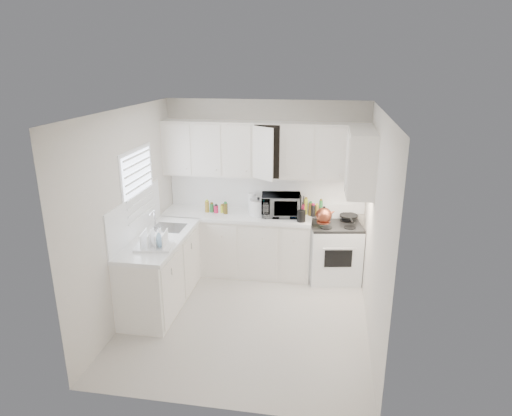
% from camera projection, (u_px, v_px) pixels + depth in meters
% --- Properties ---
extents(floor, '(3.20, 3.20, 0.00)m').
position_uv_depth(floor, '(247.00, 318.00, 5.75)').
color(floor, beige).
rests_on(floor, ground).
extents(ceiling, '(3.20, 3.20, 0.00)m').
position_uv_depth(ceiling, '(245.00, 111.00, 4.94)').
color(ceiling, white).
rests_on(ceiling, ground).
extents(wall_back, '(3.00, 0.00, 3.00)m').
position_uv_depth(wall_back, '(266.00, 187.00, 6.85)').
color(wall_back, silver).
rests_on(wall_back, ground).
extents(wall_front, '(3.00, 0.00, 3.00)m').
position_uv_depth(wall_front, '(212.00, 285.00, 3.85)').
color(wall_front, silver).
rests_on(wall_front, ground).
extents(wall_left, '(0.00, 3.20, 3.20)m').
position_uv_depth(wall_left, '(128.00, 215.00, 5.58)').
color(wall_left, silver).
rests_on(wall_left, ground).
extents(wall_right, '(0.00, 3.20, 3.20)m').
position_uv_depth(wall_right, '(376.00, 229.00, 5.11)').
color(wall_right, silver).
rests_on(wall_right, ground).
extents(window_blinds, '(0.06, 0.96, 1.06)m').
position_uv_depth(window_blinds, '(139.00, 188.00, 5.83)').
color(window_blinds, white).
rests_on(window_blinds, wall_left).
extents(lower_cabinets_back, '(2.22, 0.60, 0.90)m').
position_uv_depth(lower_cabinets_back, '(237.00, 244.00, 6.89)').
color(lower_cabinets_back, silver).
rests_on(lower_cabinets_back, floor).
extents(lower_cabinets_left, '(0.60, 1.60, 0.90)m').
position_uv_depth(lower_cabinets_left, '(161.00, 272.00, 5.99)').
color(lower_cabinets_left, silver).
rests_on(lower_cabinets_left, floor).
extents(countertop_back, '(2.24, 0.64, 0.05)m').
position_uv_depth(countertop_back, '(237.00, 215.00, 6.73)').
color(countertop_back, white).
rests_on(countertop_back, lower_cabinets_back).
extents(countertop_left, '(0.64, 1.62, 0.05)m').
position_uv_depth(countertop_left, '(159.00, 239.00, 5.84)').
color(countertop_left, white).
rests_on(countertop_left, lower_cabinets_left).
extents(backsplash_back, '(2.98, 0.02, 0.55)m').
position_uv_depth(backsplash_back, '(266.00, 192.00, 6.86)').
color(backsplash_back, white).
rests_on(backsplash_back, wall_back).
extents(backsplash_left, '(0.02, 1.60, 0.55)m').
position_uv_depth(backsplash_left, '(136.00, 216.00, 5.79)').
color(backsplash_left, white).
rests_on(backsplash_left, wall_left).
extents(upper_cabinets_back, '(3.00, 0.33, 0.80)m').
position_uv_depth(upper_cabinets_back, '(264.00, 177.00, 6.63)').
color(upper_cabinets_back, silver).
rests_on(upper_cabinets_back, wall_back).
extents(upper_cabinets_right, '(0.33, 0.90, 0.80)m').
position_uv_depth(upper_cabinets_right, '(359.00, 192.00, 5.84)').
color(upper_cabinets_right, silver).
rests_on(upper_cabinets_right, wall_right).
extents(sink, '(0.42, 0.38, 0.30)m').
position_uv_depth(sink, '(168.00, 219.00, 6.12)').
color(sink, gray).
rests_on(sink, countertop_left).
extents(stove, '(0.82, 0.71, 1.11)m').
position_uv_depth(stove, '(335.00, 244.00, 6.61)').
color(stove, white).
rests_on(stove, floor).
extents(tea_kettle, '(0.30, 0.26, 0.26)m').
position_uv_depth(tea_kettle, '(324.00, 214.00, 6.33)').
color(tea_kettle, '#983429').
rests_on(tea_kettle, stove).
extents(frying_pan, '(0.33, 0.49, 0.04)m').
position_uv_depth(frying_pan, '(349.00, 215.00, 6.61)').
color(frying_pan, black).
rests_on(frying_pan, stove).
extents(microwave, '(0.61, 0.39, 0.39)m').
position_uv_depth(microwave, '(281.00, 203.00, 6.59)').
color(microwave, gray).
rests_on(microwave, countertop_back).
extents(rice_cooker, '(0.33, 0.33, 0.27)m').
position_uv_depth(rice_cooker, '(258.00, 206.00, 6.65)').
color(rice_cooker, white).
rests_on(rice_cooker, countertop_back).
extents(paper_towel, '(0.12, 0.12, 0.27)m').
position_uv_depth(paper_towel, '(252.00, 202.00, 6.84)').
color(paper_towel, white).
rests_on(paper_towel, countertop_back).
extents(utensil_crock, '(0.16, 0.16, 0.39)m').
position_uv_depth(utensil_crock, '(302.00, 208.00, 6.33)').
color(utensil_crock, black).
rests_on(utensil_crock, countertop_back).
extents(dish_rack, '(0.48, 0.38, 0.24)m').
position_uv_depth(dish_rack, '(153.00, 239.00, 5.45)').
color(dish_rack, white).
rests_on(dish_rack, countertop_left).
extents(spice_left_0, '(0.06, 0.06, 0.13)m').
position_uv_depth(spice_left_0, '(209.00, 205.00, 6.90)').
color(spice_left_0, olive).
rests_on(spice_left_0, countertop_back).
extents(spice_left_1, '(0.06, 0.06, 0.13)m').
position_uv_depth(spice_left_1, '(212.00, 207.00, 6.80)').
color(spice_left_1, '#267334').
rests_on(spice_left_1, countertop_back).
extents(spice_left_2, '(0.06, 0.06, 0.13)m').
position_uv_depth(spice_left_2, '(219.00, 206.00, 6.88)').
color(spice_left_2, '#D11B4B').
rests_on(spice_left_2, countertop_back).
extents(spice_left_3, '(0.06, 0.06, 0.13)m').
position_uv_depth(spice_left_3, '(222.00, 208.00, 6.78)').
color(spice_left_3, '#DDEF38').
rests_on(spice_left_3, countertop_back).
extents(spice_left_4, '(0.06, 0.06, 0.13)m').
position_uv_depth(spice_left_4, '(228.00, 206.00, 6.85)').
color(spice_left_4, brown).
rests_on(spice_left_4, countertop_back).
extents(sauce_right_0, '(0.06, 0.06, 0.19)m').
position_uv_depth(sauce_right_0, '(303.00, 207.00, 6.70)').
color(sauce_right_0, '#D11B4B').
rests_on(sauce_right_0, countertop_back).
extents(sauce_right_1, '(0.06, 0.06, 0.19)m').
position_uv_depth(sauce_right_1, '(306.00, 209.00, 6.64)').
color(sauce_right_1, '#DDEF38').
rests_on(sauce_right_1, countertop_back).
extents(sauce_right_2, '(0.06, 0.06, 0.19)m').
position_uv_depth(sauce_right_2, '(310.00, 208.00, 6.69)').
color(sauce_right_2, brown).
rests_on(sauce_right_2, countertop_back).
extents(sauce_right_3, '(0.06, 0.06, 0.19)m').
position_uv_depth(sauce_right_3, '(314.00, 209.00, 6.62)').
color(sauce_right_3, black).
rests_on(sauce_right_3, countertop_back).
extents(sauce_right_4, '(0.06, 0.06, 0.19)m').
position_uv_depth(sauce_right_4, '(318.00, 208.00, 6.67)').
color(sauce_right_4, olive).
rests_on(sauce_right_4, countertop_back).
extents(sauce_right_5, '(0.06, 0.06, 0.19)m').
position_uv_depth(sauce_right_5, '(321.00, 210.00, 6.60)').
color(sauce_right_5, '#267334').
rests_on(sauce_right_5, countertop_back).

